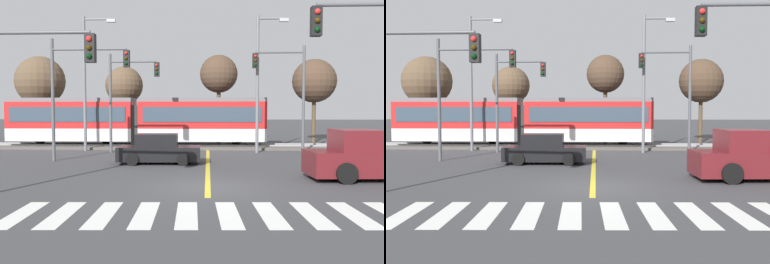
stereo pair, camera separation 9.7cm
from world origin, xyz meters
TOP-DOWN VIEW (x-y plane):
  - ground_plane at (0.00, 0.00)m, footprint 200.00×200.00m
  - track_bed at (0.00, 15.13)m, footprint 120.00×4.00m
  - rail_near at (0.00, 14.41)m, footprint 120.00×0.08m
  - rail_far at (0.00, 15.85)m, footprint 120.00×0.08m
  - light_rail_tram at (-5.16, 15.12)m, footprint 18.50×2.64m
  - crosswalk_stripe_0 at (-4.95, -3.92)m, footprint 0.66×2.82m
  - crosswalk_stripe_1 at (-3.85, -3.88)m, footprint 0.66×2.82m
  - crosswalk_stripe_2 at (-2.75, -3.84)m, footprint 0.66×2.82m
  - crosswalk_stripe_3 at (-1.65, -3.80)m, footprint 0.66×2.82m
  - crosswalk_stripe_4 at (-0.55, -3.76)m, footprint 0.66×2.82m
  - crosswalk_stripe_5 at (0.55, -3.72)m, footprint 0.66×2.82m
  - crosswalk_stripe_6 at (1.65, -3.68)m, footprint 0.66×2.82m
  - crosswalk_stripe_7 at (2.75, -3.64)m, footprint 0.66×2.82m
  - crosswalk_stripe_8 at (3.85, -3.60)m, footprint 0.66×2.82m
  - lane_centre_line at (0.00, 5.69)m, footprint 0.20×14.87m
  - sedan_crossing at (-2.52, 6.36)m, footprint 4.25×2.02m
  - pickup_truck at (6.54, 1.90)m, footprint 5.50×2.45m
  - traffic_light_near_left at (-5.90, -1.55)m, footprint 3.75×0.38m
  - traffic_light_mid_left at (-6.93, 7.14)m, footprint 4.25×0.38m
  - traffic_light_far_left at (-5.22, 11.55)m, footprint 3.25×0.38m
  - traffic_light_far_right at (4.91, 11.09)m, footprint 3.25×0.38m
  - street_lamp_west at (-8.04, 12.58)m, footprint 2.22×0.28m
  - street_lamp_centre at (3.31, 11.68)m, footprint 2.00×0.28m
  - bare_tree_far_west at (-14.69, 20.84)m, footprint 4.31×4.31m
  - bare_tree_west at (-7.31, 21.00)m, footprint 3.27×3.27m
  - bare_tree_east at (0.87, 18.64)m, footprint 3.04×3.04m
  - bare_tree_far_east at (8.89, 20.16)m, footprint 3.64×3.64m

SIDE VIEW (x-z plane):
  - ground_plane at x=0.00m, z-range 0.00..0.00m
  - lane_centre_line at x=0.00m, z-range 0.00..0.01m
  - crosswalk_stripe_0 at x=-4.95m, z-range 0.00..0.01m
  - crosswalk_stripe_1 at x=-3.85m, z-range 0.00..0.01m
  - crosswalk_stripe_2 at x=-2.75m, z-range 0.00..0.01m
  - crosswalk_stripe_3 at x=-1.65m, z-range 0.00..0.01m
  - crosswalk_stripe_4 at x=-0.55m, z-range 0.00..0.01m
  - crosswalk_stripe_5 at x=0.55m, z-range 0.00..0.01m
  - crosswalk_stripe_6 at x=1.65m, z-range 0.00..0.01m
  - crosswalk_stripe_7 at x=2.75m, z-range 0.00..0.01m
  - crosswalk_stripe_8 at x=3.85m, z-range 0.00..0.01m
  - track_bed at x=0.00m, z-range 0.00..0.18m
  - rail_near at x=0.00m, z-range 0.18..0.28m
  - rail_far at x=0.00m, z-range 0.18..0.28m
  - sedan_crossing at x=-2.52m, z-range -0.06..1.46m
  - pickup_truck at x=6.54m, z-range -0.15..1.83m
  - light_rail_tram at x=-5.16m, z-range 0.33..3.76m
  - traffic_light_near_left at x=-5.90m, z-range 0.95..6.50m
  - traffic_light_far_left at x=-5.22m, z-range 0.94..7.27m
  - traffic_light_mid_left at x=-6.93m, z-range 1.01..7.55m
  - traffic_light_far_right at x=4.91m, z-range 1.02..7.73m
  - bare_tree_west at x=-7.31m, z-range 1.59..8.12m
  - street_lamp_centre at x=3.31m, z-range 0.56..9.24m
  - street_lamp_west at x=-8.04m, z-range 0.59..9.52m
  - bare_tree_far_east at x=8.89m, z-range 1.65..8.64m
  - bare_tree_far_west at x=-14.69m, z-range 1.54..8.96m
  - bare_tree_east at x=0.87m, z-range 2.01..9.17m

